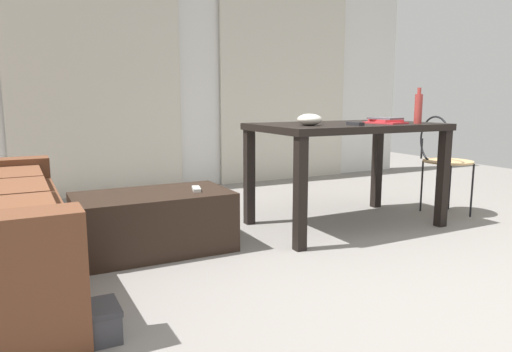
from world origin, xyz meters
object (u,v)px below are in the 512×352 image
Objects in this scene: tv_remote_on_table at (355,124)px; shoebox at (80,326)px; scissors at (384,121)px; wire_chair at (442,154)px; craft_table at (346,137)px; bottle_near at (418,108)px; tv_remote_primary at (196,189)px; book_stack at (385,121)px; coffee_table at (153,222)px; bowl at (310,120)px.

tv_remote_on_table is 2.20m from shoebox.
wire_chair is at bearing -19.01° from scissors.
bottle_near is at bearing -29.11° from craft_table.
wire_chair is 9.78× the size of scissors.
bottle_near is 1.83× the size of tv_remote_primary.
book_stack is 3.61× the size of scissors.
wire_chair reaches higher than scissors.
scissors is (0.55, 0.32, -0.01)m from tv_remote_on_table.
craft_table is at bearing 25.05° from shoebox.
craft_table is 4.52× the size of shoebox.
tv_remote_on_table is 1.19m from tv_remote_primary.
wire_chair is at bearing -5.76° from craft_table.
craft_table is 0.45m from scissors.
bottle_near is at bearing -8.96° from coffee_table.
shoebox is (-2.52, -0.71, -0.84)m from bottle_near.
wire_chair is 5.77× the size of tv_remote_primary.
tv_remote_on_table is 1.01× the size of tv_remote_primary.
shoebox is (-1.94, -0.72, -0.73)m from tv_remote_on_table.
bottle_near is 0.35m from scissors.
bowl is 0.56× the size of book_stack.
wire_chair reaches higher than craft_table.
craft_table is 9.54× the size of tv_remote_primary.
coffee_table is 5.62× the size of bowl.
tv_remote_on_table is at bearing -115.94° from craft_table.
shoebox is (-0.57, -1.01, -0.12)m from coffee_table.
tv_remote_on_table reaches higher than scissors.
craft_table is 16.17× the size of scissors.
scissors is at bearing 160.99° from wire_chair.
wire_chair is at bearing 12.27° from tv_remote_primary.
bowl is at bearing 157.59° from tv_remote_on_table.
bottle_near reaches higher than tv_remote_on_table.
bowl is 1.18× the size of tv_remote_on_table.
shoebox is (-0.85, -0.96, -0.32)m from tv_remote_primary.
tv_remote_on_table is (-0.38, -0.11, -0.01)m from book_stack.
shoebox is at bearing -116.82° from tv_remote_primary.
coffee_table is 1.86m from book_stack.
bottle_near is (-0.46, -0.16, 0.39)m from wire_chair.
craft_table is at bearing -170.14° from scissors.
tv_remote_on_table is at bearing 178.78° from bottle_near.
wire_chair reaches higher than book_stack.
book_stack is (1.75, -0.18, 0.62)m from coffee_table.
craft_table is at bearing 14.85° from tv_remote_primary.
wire_chair is 2.73× the size of shoebox.
scissors reaches higher than shoebox.
scissors is at bearing 17.43° from tv_remote_primary.
bowl is at bearing 27.27° from shoebox.
book_stack is at bearing 148.56° from bottle_near.
tv_remote_on_table is at bearing -24.15° from bowl.
book_stack is at bearing 9.66° from tv_remote_primary.
bottle_near reaches higher than wire_chair.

